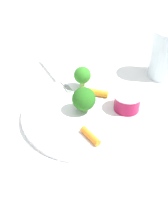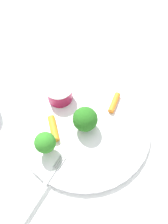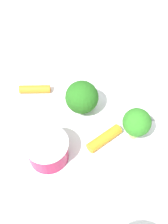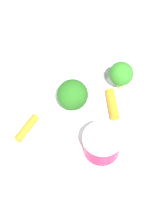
% 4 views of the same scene
% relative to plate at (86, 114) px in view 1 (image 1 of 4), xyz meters
% --- Properties ---
extents(ground_plane, '(2.40, 2.40, 0.00)m').
position_rel_plate_xyz_m(ground_plane, '(0.00, 0.00, -0.01)').
color(ground_plane, white).
extents(plate, '(0.26, 0.26, 0.01)m').
position_rel_plate_xyz_m(plate, '(0.00, 0.00, 0.00)').
color(plate, white).
rests_on(plate, ground_plane).
extents(sauce_cup, '(0.06, 0.06, 0.04)m').
position_rel_plate_xyz_m(sauce_cup, '(-0.04, 0.07, 0.02)').
color(sauce_cup, '#9A143E').
rests_on(sauce_cup, plate).
extents(broccoli_floret_0, '(0.05, 0.05, 0.05)m').
position_rel_plate_xyz_m(broccoli_floret_0, '(0.00, -0.01, 0.04)').
color(broccoli_floret_0, '#90C569').
rests_on(broccoli_floret_0, plate).
extents(broccoli_floret_1, '(0.04, 0.04, 0.05)m').
position_rel_plate_xyz_m(broccoli_floret_1, '(-0.08, -0.04, 0.04)').
color(broccoli_floret_1, '#92C35C').
rests_on(broccoli_floret_1, plate).
extents(carrot_stick_0, '(0.02, 0.05, 0.01)m').
position_rel_plate_xyz_m(carrot_stick_0, '(-0.06, 0.00, 0.01)').
color(carrot_stick_0, orange).
rests_on(carrot_stick_0, plate).
extents(carrot_stick_1, '(0.04, 0.05, 0.01)m').
position_rel_plate_xyz_m(carrot_stick_1, '(0.07, 0.04, 0.01)').
color(carrot_stick_1, orange).
rests_on(carrot_stick_1, plate).
extents(fork, '(0.13, 0.14, 0.00)m').
position_rel_plate_xyz_m(fork, '(-0.11, -0.12, 0.01)').
color(fork, '#B1B7B2').
rests_on(fork, plate).
extents(drinking_glass, '(0.08, 0.08, 0.12)m').
position_rel_plate_xyz_m(drinking_glass, '(-0.22, 0.12, 0.05)').
color(drinking_glass, silver).
rests_on(drinking_glass, ground_plane).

